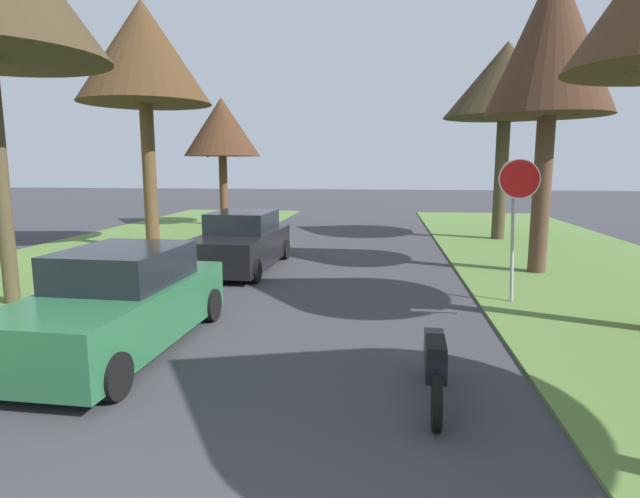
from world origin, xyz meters
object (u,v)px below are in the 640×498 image
object	(u,v)px
street_tree_left_far	(222,128)
parked_motorcycle	(434,363)
street_tree_left_mid_b	(143,54)
parked_sedan_green	(120,304)
street_tree_right_mid_b	(552,42)
parked_sedan_black	(241,243)
street_tree_right_far	(506,82)
stop_sign_far	(517,199)

from	to	relation	value
street_tree_left_far	parked_motorcycle	xyz separation A→B (m)	(8.14, -17.56, -4.07)
street_tree_left_mid_b	parked_sedan_green	xyz separation A→B (m)	(3.78, -9.32, -5.70)
street_tree_right_mid_b	parked_sedan_black	distance (m)	9.52
street_tree_right_far	parked_sedan_green	distance (m)	16.42
street_tree_left_mid_b	stop_sign_far	bearing A→B (deg)	-28.83
stop_sign_far	street_tree_left_mid_b	xyz separation A→B (m)	(-10.53, 5.79, 4.25)
parked_motorcycle	street_tree_left_far	bearing A→B (deg)	114.87
stop_sign_far	street_tree_right_far	xyz separation A→B (m)	(1.71, 9.56, 3.72)
stop_sign_far	street_tree_right_mid_b	size ratio (longest dim) A/B	0.38
parked_motorcycle	street_tree_right_mid_b	bearing A→B (deg)	66.80
parked_sedan_green	street_tree_right_mid_b	bearing A→B (deg)	39.60
street_tree_right_far	street_tree_left_far	world-z (taller)	street_tree_right_far
street_tree_right_mid_b	street_tree_right_far	size ratio (longest dim) A/B	1.07
street_tree_left_mid_b	parked_motorcycle	world-z (taller)	street_tree_left_mid_b
street_tree_right_mid_b	parked_sedan_green	distance (m)	11.75
street_tree_left_far	parked_motorcycle	size ratio (longest dim) A/B	2.86
street_tree_right_mid_b	street_tree_left_mid_b	size ratio (longest dim) A/B	0.97
street_tree_left_far	parked_sedan_black	distance (m)	11.15
street_tree_right_far	parked_sedan_green	xyz separation A→B (m)	(-8.46, -13.09, -5.17)
street_tree_right_mid_b	parked_sedan_black	size ratio (longest dim) A/B	1.76
stop_sign_far	parked_sedan_black	size ratio (longest dim) A/B	0.66
street_tree_right_far	parked_sedan_green	bearing A→B (deg)	-122.87
street_tree_right_far	street_tree_left_mid_b	size ratio (longest dim) A/B	0.90
street_tree_left_far	parked_sedan_black	size ratio (longest dim) A/B	1.32
parked_sedan_black	stop_sign_far	bearing A→B (deg)	-23.91
street_tree_right_far	street_tree_left_mid_b	distance (m)	12.82
parked_sedan_green	parked_sedan_black	xyz separation A→B (m)	(0.14, 6.45, 0.00)
stop_sign_far	parked_motorcycle	size ratio (longest dim) A/B	1.43
street_tree_left_far	parked_motorcycle	world-z (taller)	street_tree_left_far
stop_sign_far	parked_sedan_black	distance (m)	7.36
parked_sedan_green	parked_sedan_black	world-z (taller)	same
parked_sedan_green	parked_motorcycle	bearing A→B (deg)	-15.11
street_tree_right_far	parked_motorcycle	distance (m)	15.80
street_tree_left_far	parked_sedan_black	xyz separation A→B (m)	(3.58, -9.85, -3.83)
parked_motorcycle	street_tree_right_far	bearing A→B (deg)	75.36
stop_sign_far	parked_sedan_green	world-z (taller)	stop_sign_far
street_tree_right_mid_b	stop_sign_far	bearing A→B (deg)	-113.45
street_tree_right_far	parked_sedan_black	bearing A→B (deg)	-141.38
parked_sedan_green	street_tree_right_far	bearing A→B (deg)	57.13
street_tree_left_mid_b	parked_motorcycle	size ratio (longest dim) A/B	3.93
stop_sign_far	street_tree_right_far	world-z (taller)	street_tree_right_far
street_tree_left_mid_b	parked_motorcycle	distance (m)	14.81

